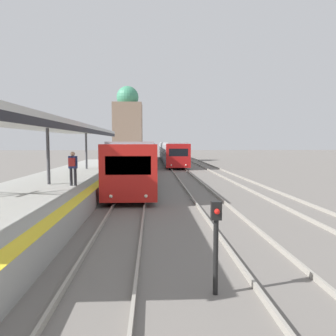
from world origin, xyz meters
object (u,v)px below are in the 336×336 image
Objects in this scene: train_near at (143,153)px; person_on_platform at (73,166)px; train_far at (170,151)px; signal_post_near at (216,237)px.

person_on_platform is at bearing -96.71° from train_near.
train_far is 43.41m from signal_post_near.
train_far reaches higher than signal_post_near.
person_on_platform is 34.14m from train_far.
train_near is (2.79, 23.69, -0.18)m from person_on_platform.
train_near is at bearing 83.29° from person_on_platform.
person_on_platform is 0.05× the size of train_far.
train_far is at bearing 78.74° from person_on_platform.
person_on_platform is at bearing -101.26° from train_far.
train_far reaches higher than person_on_platform.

